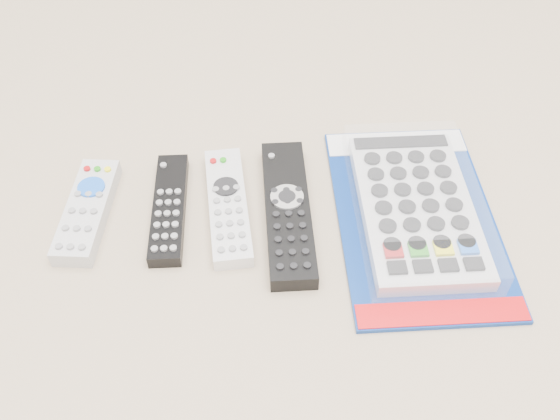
{
  "coord_description": "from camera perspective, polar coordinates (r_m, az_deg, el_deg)",
  "views": [
    {
      "loc": [
        -0.06,
        -0.51,
        0.61
      ],
      "look_at": [
        0.01,
        0.03,
        0.01
      ],
      "focal_mm": 40.0,
      "sensor_mm": 36.0,
      "label": 1
    }
  ],
  "objects": [
    {
      "name": "jumbo_remote_packaged",
      "position": [
        0.82,
        12.38,
        0.35
      ],
      "size": [
        0.23,
        0.35,
        0.04
      ],
      "rotation": [
        0.0,
        0.0,
        -0.08
      ],
      "color": "navy",
      "rests_on": "ground"
    },
    {
      "name": "remote_small_grey",
      "position": [
        0.84,
        -17.22,
        -0.03
      ],
      "size": [
        0.08,
        0.17,
        0.03
      ],
      "rotation": [
        0.0,
        0.0,
        -0.18
      ],
      "color": "#B2B2B5",
      "rests_on": "ground"
    },
    {
      "name": "remote_slim_black",
      "position": [
        0.82,
        -10.1,
        0.16
      ],
      "size": [
        0.06,
        0.19,
        0.02
      ],
      "rotation": [
        0.0,
        0.0,
        -0.08
      ],
      "color": "black",
      "rests_on": "ground"
    },
    {
      "name": "remote_large_black",
      "position": [
        0.8,
        0.71,
        -0.08
      ],
      "size": [
        0.07,
        0.24,
        0.03
      ],
      "rotation": [
        0.0,
        0.0,
        -0.07
      ],
      "color": "black",
      "rests_on": "ground"
    },
    {
      "name": "remote_silver_dvd",
      "position": [
        0.82,
        -4.79,
        0.41
      ],
      "size": [
        0.05,
        0.2,
        0.02
      ],
      "rotation": [
        0.0,
        0.0,
        -0.0
      ],
      "color": "silver",
      "rests_on": "ground"
    }
  ]
}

